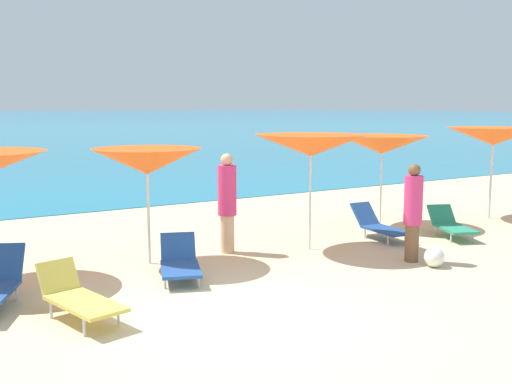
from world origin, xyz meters
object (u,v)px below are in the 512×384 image
(lounge_chair_8, at_px, (379,225))
(beachgoer_2, at_px, (413,210))
(umbrella_6, at_px, (493,137))
(lounge_chair_6, at_px, (78,297))
(lounge_chair_7, at_px, (180,262))
(umbrella_5, at_px, (382,145))
(beach_ball, at_px, (434,257))
(beachgoer_1, at_px, (227,200))
(umbrella_4, at_px, (311,145))
(lounge_chair_0, at_px, (451,224))
(umbrella_3, at_px, (147,161))

(lounge_chair_8, height_order, beachgoer_2, beachgoer_2)
(umbrella_6, height_order, lounge_chair_8, umbrella_6)
(lounge_chair_6, distance_m, beachgoer_2, 5.95)
(lounge_chair_8, bearing_deg, umbrella_6, 9.28)
(lounge_chair_7, relative_size, lounge_chair_8, 0.94)
(umbrella_5, relative_size, beachgoer_2, 1.25)
(lounge_chair_8, bearing_deg, lounge_chair_6, -161.88)
(lounge_chair_6, relative_size, beach_ball, 4.41)
(beachgoer_1, distance_m, beach_ball, 3.87)
(lounge_chair_8, bearing_deg, umbrella_4, -175.26)
(lounge_chair_8, distance_m, beachgoer_1, 3.42)
(umbrella_5, distance_m, umbrella_6, 3.04)
(umbrella_4, distance_m, lounge_chair_7, 3.51)
(lounge_chair_0, xyz_separation_m, beach_ball, (-2.18, -1.50, -0.10))
(lounge_chair_0, distance_m, lounge_chair_7, 6.22)
(umbrella_3, relative_size, lounge_chair_8, 1.36)
(beach_ball, bearing_deg, umbrella_3, 145.16)
(umbrella_4, xyz_separation_m, lounge_chair_7, (-3.00, -0.52, -1.75))
(umbrella_3, relative_size, beachgoer_1, 1.11)
(umbrella_5, bearing_deg, umbrella_4, -159.92)
(beachgoer_2, bearing_deg, lounge_chair_0, -91.56)
(umbrella_5, bearing_deg, umbrella_3, -176.18)
(umbrella_6, bearing_deg, lounge_chair_0, -159.09)
(lounge_chair_8, relative_size, beachgoer_2, 0.88)
(lounge_chair_0, height_order, beach_ball, lounge_chair_0)
(umbrella_5, relative_size, lounge_chair_0, 1.49)
(umbrella_3, xyz_separation_m, lounge_chair_7, (0.05, -1.16, -1.54))
(umbrella_4, relative_size, lounge_chair_0, 1.51)
(umbrella_3, bearing_deg, beachgoer_1, -1.03)
(beachgoer_1, bearing_deg, beachgoer_2, -134.64)
(umbrella_4, height_order, umbrella_6, umbrella_6)
(umbrella_3, relative_size, umbrella_5, 0.95)
(umbrella_3, xyz_separation_m, umbrella_4, (3.06, -0.64, 0.21))
(umbrella_6, bearing_deg, umbrella_5, 165.45)
(lounge_chair_8, xyz_separation_m, beach_ball, (-0.77, -2.19, -0.12))
(beachgoer_1, bearing_deg, umbrella_3, 87.57)
(beachgoer_2, bearing_deg, beachgoer_1, 20.79)
(umbrella_5, bearing_deg, lounge_chair_8, -134.60)
(umbrella_4, bearing_deg, beachgoer_1, 157.57)
(lounge_chair_0, xyz_separation_m, lounge_chair_7, (-6.22, 0.19, -0.01))
(umbrella_6, height_order, beachgoer_1, umbrella_6)
(lounge_chair_7, bearing_deg, lounge_chair_6, -130.08)
(umbrella_5, xyz_separation_m, lounge_chair_7, (-5.84, -1.55, -1.62))
(umbrella_5, bearing_deg, beach_ball, -119.10)
(umbrella_3, distance_m, umbrella_4, 3.13)
(lounge_chair_7, bearing_deg, lounge_chair_0, 19.63)
(lounge_chair_7, distance_m, beachgoer_1, 2.02)
(lounge_chair_0, distance_m, lounge_chair_6, 8.19)
(lounge_chair_8, xyz_separation_m, beachgoer_1, (-3.29, 0.63, 0.71))
(beach_ball, bearing_deg, lounge_chair_6, 173.86)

